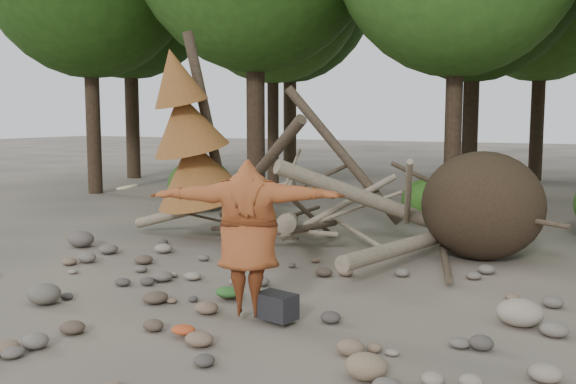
% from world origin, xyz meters
% --- Properties ---
extents(ground, '(120.00, 120.00, 0.00)m').
position_xyz_m(ground, '(0.00, 0.00, 0.00)').
color(ground, '#514C44').
rests_on(ground, ground).
extents(deadfall_pile, '(8.55, 5.24, 3.30)m').
position_xyz_m(deadfall_pile, '(2.02, 4.24, 0.95)').
color(deadfall_pile, '#332619').
rests_on(deadfall_pile, ground).
extents(dead_conifer, '(2.06, 2.16, 4.35)m').
position_xyz_m(dead_conifer, '(-3.12, 3.37, 2.11)').
color(dead_conifer, '#4C3F30').
rests_on(dead_conifer, ground).
extents(bush_left, '(1.80, 1.80, 1.44)m').
position_xyz_m(bush_left, '(-5.50, 7.20, 0.72)').
color(bush_left, '#244B14').
rests_on(bush_left, ground).
extents(bush_mid, '(1.40, 1.40, 1.12)m').
position_xyz_m(bush_mid, '(0.80, 7.80, 0.56)').
color(bush_mid, '#2F601B').
rests_on(bush_mid, ground).
extents(frisbee_thrower, '(3.40, 1.53, 1.99)m').
position_xyz_m(frisbee_thrower, '(0.55, -0.65, 1.07)').
color(frisbee_thrower, brown).
rests_on(frisbee_thrower, ground).
extents(backpack, '(0.55, 0.42, 0.32)m').
position_xyz_m(backpack, '(0.93, -0.61, 0.16)').
color(backpack, black).
rests_on(backpack, ground).
extents(cloth_green, '(0.38, 0.32, 0.14)m').
position_xyz_m(cloth_green, '(-0.15, -0.02, 0.07)').
color(cloth_green, '#295B24').
rests_on(cloth_green, ground).
extents(cloth_orange, '(0.30, 0.25, 0.11)m').
position_xyz_m(cloth_orange, '(0.21, -1.60, 0.05)').
color(cloth_orange, '#AF421E').
rests_on(cloth_orange, ground).
extents(boulder_front_left, '(0.48, 0.44, 0.29)m').
position_xyz_m(boulder_front_left, '(-2.34, -1.31, 0.15)').
color(boulder_front_left, '#615B50').
rests_on(boulder_front_left, ground).
extents(boulder_front_right, '(0.44, 0.39, 0.26)m').
position_xyz_m(boulder_front_right, '(2.53, -1.77, 0.13)').
color(boulder_front_right, '#7F694F').
rests_on(boulder_front_right, ground).
extents(boulder_mid_right, '(0.57, 0.51, 0.34)m').
position_xyz_m(boulder_mid_right, '(3.70, 0.63, 0.17)').
color(boulder_mid_right, gray).
rests_on(boulder_mid_right, ground).
extents(boulder_mid_left, '(0.54, 0.49, 0.32)m').
position_xyz_m(boulder_mid_left, '(-4.76, 1.88, 0.16)').
color(boulder_mid_left, '#5B524C').
rests_on(boulder_mid_left, ground).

